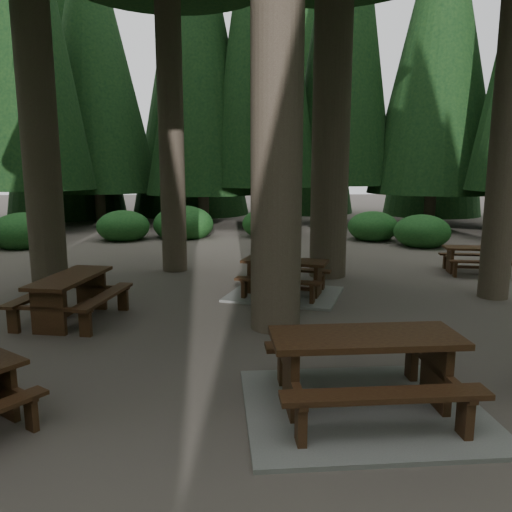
{
  "coord_description": "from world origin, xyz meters",
  "views": [
    {
      "loc": [
        0.18,
        -7.96,
        2.72
      ],
      "look_at": [
        0.49,
        0.94,
        1.1
      ],
      "focal_mm": 35.0,
      "sensor_mm": 36.0,
      "label": 1
    }
  ],
  "objects_px": {
    "picnic_table_a": "(364,384)",
    "picnic_table_d": "(476,256)",
    "picnic_table_b": "(71,291)",
    "picnic_table_c": "(285,283)"
  },
  "relations": [
    {
      "from": "picnic_table_a",
      "to": "picnic_table_d",
      "type": "height_order",
      "value": "picnic_table_a"
    },
    {
      "from": "picnic_table_d",
      "to": "picnic_table_b",
      "type": "bearing_deg",
      "value": -148.36
    },
    {
      "from": "picnic_table_a",
      "to": "picnic_table_c",
      "type": "height_order",
      "value": "picnic_table_a"
    },
    {
      "from": "picnic_table_b",
      "to": "picnic_table_c",
      "type": "height_order",
      "value": "picnic_table_b"
    },
    {
      "from": "picnic_table_b",
      "to": "picnic_table_c",
      "type": "xyz_separation_m",
      "value": [
        3.93,
        1.63,
        -0.28
      ]
    },
    {
      "from": "picnic_table_d",
      "to": "picnic_table_c",
      "type": "bearing_deg",
      "value": -148.65
    },
    {
      "from": "picnic_table_b",
      "to": "picnic_table_a",
      "type": "bearing_deg",
      "value": -118.45
    },
    {
      "from": "picnic_table_b",
      "to": "picnic_table_d",
      "type": "bearing_deg",
      "value": -57.76
    },
    {
      "from": "picnic_table_c",
      "to": "picnic_table_b",
      "type": "bearing_deg",
      "value": -138.21
    },
    {
      "from": "picnic_table_c",
      "to": "picnic_table_d",
      "type": "distance_m",
      "value": 5.48
    }
  ]
}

